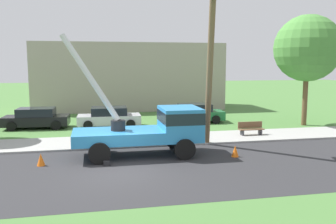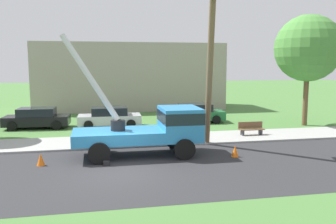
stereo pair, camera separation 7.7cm
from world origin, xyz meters
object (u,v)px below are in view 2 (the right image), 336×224
at_px(leaning_utility_pole, 210,63).
at_px(traffic_cone_ahead, 235,151).
at_px(parked_sedan_silver, 110,117).
at_px(parked_sedan_green, 195,113).
at_px(utility_truck, 154,127).
at_px(roadside_tree_near, 308,48).
at_px(traffic_cone_behind, 41,159).
at_px(park_bench, 251,129).
at_px(parked_sedan_black, 37,118).

relative_size(leaning_utility_pole, traffic_cone_ahead, 15.82).
relative_size(parked_sedan_silver, parked_sedan_green, 0.98).
distance_m(utility_truck, roadside_tree_near, 14.34).
bearing_deg(traffic_cone_behind, leaning_utility_pole, 11.66).
bearing_deg(roadside_tree_near, traffic_cone_behind, -157.42).
bearing_deg(utility_truck, leaning_utility_pole, 14.48).
relative_size(parked_sedan_green, park_bench, 2.83).
distance_m(traffic_cone_behind, parked_sedan_green, 14.18).
bearing_deg(utility_truck, parked_sedan_green, 63.06).
bearing_deg(parked_sedan_green, roadside_tree_near, -20.65).
xyz_separation_m(utility_truck, traffic_cone_ahead, (3.78, -1.20, -1.13)).
xyz_separation_m(utility_truck, park_bench, (6.64, 3.31, -0.95)).
relative_size(utility_truck, traffic_cone_behind, 12.07).
height_order(parked_sedan_black, parked_sedan_green, same).
bearing_deg(parked_sedan_silver, traffic_cone_behind, -110.20).
bearing_deg(roadside_tree_near, parked_sedan_green, 159.35).
height_order(utility_truck, traffic_cone_ahead, utility_truck).
bearing_deg(park_bench, traffic_cone_behind, -160.43).
bearing_deg(leaning_utility_pole, traffic_cone_ahead, -70.90).
bearing_deg(parked_sedan_silver, utility_truck, -77.55).
bearing_deg(parked_sedan_silver, leaning_utility_pole, -56.92).
relative_size(traffic_cone_behind, parked_sedan_silver, 0.13).
bearing_deg(park_bench, utility_truck, -153.51).
distance_m(parked_sedan_black, roadside_tree_near, 19.81).
distance_m(parked_sedan_black, park_bench, 14.61).
bearing_deg(utility_truck, park_bench, 26.49).
relative_size(traffic_cone_ahead, parked_sedan_silver, 0.13).
height_order(traffic_cone_behind, roadside_tree_near, roadside_tree_near).
height_order(traffic_cone_ahead, park_bench, park_bench).
relative_size(parked_sedan_silver, roadside_tree_near, 0.56).
bearing_deg(traffic_cone_behind, parked_sedan_black, 99.07).
height_order(traffic_cone_ahead, parked_sedan_black, parked_sedan_black).
bearing_deg(parked_sedan_green, park_bench, -71.35).
distance_m(leaning_utility_pole, traffic_cone_ahead, 4.77).
height_order(traffic_cone_ahead, parked_sedan_silver, parked_sedan_silver).
bearing_deg(park_bench, parked_sedan_green, 108.65).
xyz_separation_m(utility_truck, parked_sedan_silver, (-1.85, 8.39, -0.70)).
relative_size(utility_truck, parked_sedan_green, 1.49).
distance_m(parked_sedan_green, park_bench, 6.19).
bearing_deg(traffic_cone_behind, roadside_tree_near, 22.58).
height_order(traffic_cone_behind, parked_sedan_green, parked_sedan_green).
relative_size(utility_truck, roadside_tree_near, 0.85).
bearing_deg(park_bench, parked_sedan_silver, 149.09).
bearing_deg(parked_sedan_black, traffic_cone_behind, -80.93).
relative_size(utility_truck, leaning_utility_pole, 0.76).
bearing_deg(parked_sedan_black, roadside_tree_near, -7.73).
relative_size(parked_sedan_black, roadside_tree_near, 0.57).
distance_m(traffic_cone_ahead, roadside_tree_near, 12.46).
distance_m(parked_sedan_silver, parked_sedan_green, 6.56).
relative_size(parked_sedan_black, parked_sedan_green, 0.99).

